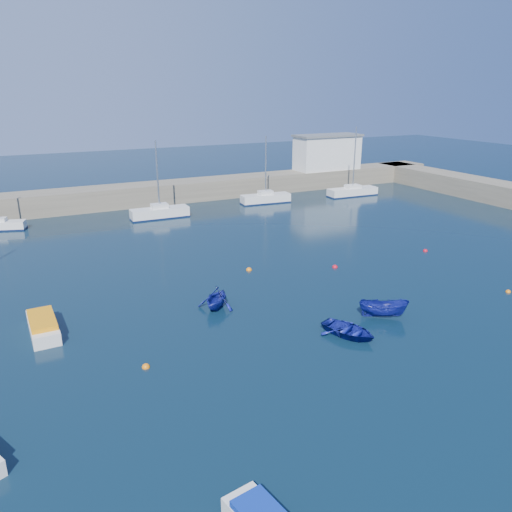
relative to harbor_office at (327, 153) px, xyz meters
name	(u,v)px	position (x,y,z in m)	size (l,w,h in m)	color
ground	(344,375)	(-30.00, -46.00, -5.10)	(220.00, 220.00, 0.00)	black
back_wall	(135,195)	(-30.00, 0.00, -3.80)	(96.00, 4.50, 2.60)	#6E6654
right_arm	(462,185)	(14.00, -14.00, -3.80)	(4.50, 32.00, 2.60)	#6E6654
harbor_office	(327,153)	(0.00, 0.00, 0.00)	(10.00, 4.00, 5.00)	silver
sailboat_5	(0,225)	(-46.02, -5.79, -4.57)	(5.40, 2.97, 6.93)	silver
sailboat_6	(160,212)	(-29.08, -8.35, -4.43)	(6.79, 1.99, 8.98)	silver
sailboat_7	(266,198)	(-14.15, -6.67, -4.45)	(6.75, 2.41, 8.78)	silver
sailboat_8	(352,191)	(-0.87, -7.98, -4.48)	(7.42, 2.37, 9.56)	silver
motorboat_1	(43,326)	(-43.88, -33.70, -4.59)	(1.69, 4.51, 1.09)	silver
dinghy_center	(349,330)	(-27.11, -42.47, -4.74)	(2.52, 3.52, 0.73)	navy
dinghy_left	(216,298)	(-32.84, -35.05, -4.33)	(2.53, 2.93, 1.54)	navy
dinghy_right	(384,309)	(-23.47, -41.37, -4.47)	(1.22, 3.24, 1.25)	navy
buoy_0	(146,367)	(-39.24, -40.53, -5.10)	(0.45, 0.45, 0.45)	orange
buoy_1	(335,267)	(-20.63, -31.83, -5.10)	(0.47, 0.47, 0.47)	#AF0D1C
buoy_2	(508,292)	(-12.19, -42.16, -5.10)	(0.39, 0.39, 0.39)	orange
buoy_3	(249,270)	(-27.49, -29.17, -5.10)	(0.49, 0.49, 0.49)	orange
buoy_4	(425,251)	(-10.43, -31.92, -5.10)	(0.44, 0.44, 0.44)	#AF0D1C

